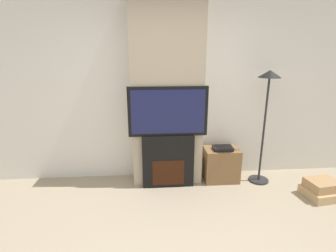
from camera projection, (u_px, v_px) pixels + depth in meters
name	position (u px, v px, depth m)	size (l,w,h in m)	color
wall_back	(166.00, 90.00, 3.85)	(6.00, 0.06, 2.70)	silver
chimney_breast	(167.00, 92.00, 3.65)	(0.99, 0.37, 2.70)	tan
fireplace	(168.00, 161.00, 3.75)	(0.73, 0.15, 0.77)	black
television	(168.00, 112.00, 3.54)	(1.08, 0.07, 0.68)	black
floor_lamp	(267.00, 99.00, 3.63)	(0.31, 0.31, 1.65)	#262628
box_stack	(322.00, 189.00, 3.52)	(0.49, 0.45, 0.24)	tan
media_stand	(221.00, 164.00, 3.94)	(0.51, 0.35, 0.55)	brown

